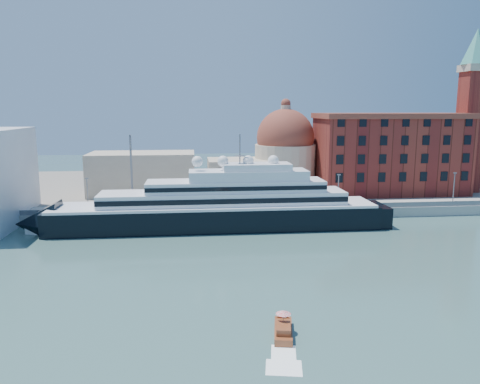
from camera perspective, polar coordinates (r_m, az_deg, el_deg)
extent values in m
plane|color=#335958|center=(83.57, -1.71, -8.39)|extent=(400.00, 400.00, 0.00)
cube|color=gray|center=(115.97, -2.96, -2.47)|extent=(180.00, 10.00, 2.50)
cube|color=slate|center=(156.24, -3.75, 0.71)|extent=(260.00, 72.00, 2.00)
cube|color=slate|center=(111.19, -2.84, -2.04)|extent=(180.00, 0.10, 1.20)
cube|color=black|center=(105.05, -3.07, -3.35)|extent=(72.92, 11.22, 6.08)
cone|color=black|center=(110.11, -23.45, -3.56)|extent=(9.35, 11.22, 11.22)
cube|color=black|center=(112.85, 15.78, -2.88)|extent=(5.61, 10.28, 5.61)
cube|color=white|center=(104.34, -3.09, -1.61)|extent=(71.05, 11.40, 0.56)
cube|color=white|center=(104.11, -2.07, -0.68)|extent=(54.22, 9.35, 2.80)
cube|color=black|center=(99.54, -1.89, -1.18)|extent=(54.22, 0.15, 1.12)
cube|color=white|center=(103.88, -0.53, 0.77)|extent=(39.26, 8.41, 2.43)
cube|color=white|center=(103.82, 1.01, 2.07)|extent=(26.18, 7.48, 2.24)
cube|color=white|center=(103.81, 2.04, 3.10)|extent=(14.96, 6.54, 1.50)
cylinder|color=slate|center=(102.95, -0.02, 5.25)|extent=(0.28, 0.28, 6.54)
sphere|color=white|center=(102.68, -5.23, 3.72)|extent=(2.43, 2.43, 2.43)
sphere|color=white|center=(102.89, -2.10, 3.77)|extent=(2.43, 2.43, 2.43)
sphere|color=white|center=(103.42, 1.01, 3.81)|extent=(2.43, 2.43, 2.43)
sphere|color=white|center=(104.24, 4.08, 3.84)|extent=(2.43, 2.43, 2.43)
cube|color=white|center=(108.22, -21.28, -4.41)|extent=(13.91, 8.49, 1.76)
cube|color=white|center=(106.67, -20.35, -3.76)|extent=(5.06, 4.04, 1.32)
cube|color=brown|center=(58.31, 5.29, -16.60)|extent=(3.19, 6.53, 1.04)
cube|color=brown|center=(56.98, 5.32, -16.28)|extent=(2.12, 2.87, 0.83)
cylinder|color=slate|center=(58.20, 5.31, -15.22)|extent=(0.06, 0.06, 1.67)
cone|color=red|center=(57.81, 5.32, -14.38)|extent=(1.88, 1.88, 0.42)
cube|color=maroon|center=(143.83, 17.81, 4.26)|extent=(42.00, 18.00, 22.00)
cube|color=brown|center=(143.20, 18.07, 8.83)|extent=(43.00, 19.00, 1.50)
cube|color=maroon|center=(154.60, 26.17, 6.50)|extent=(6.00, 6.00, 35.00)
cube|color=beige|center=(154.86, 26.72, 13.34)|extent=(7.00, 7.00, 2.00)
cone|color=teal|center=(155.42, 26.90, 15.54)|extent=(8.40, 8.40, 10.00)
cylinder|color=beige|center=(140.91, 5.47, 2.95)|extent=(18.00, 18.00, 14.00)
sphere|color=brown|center=(140.07, 5.54, 6.60)|extent=(17.00, 17.00, 17.00)
cylinder|color=beige|center=(139.81, 5.59, 9.87)|extent=(3.00, 3.00, 3.00)
cube|color=beige|center=(137.13, -0.12, 1.95)|extent=(18.00, 14.00, 10.00)
cube|color=beige|center=(139.02, -11.78, 2.26)|extent=(30.00, 16.00, 12.00)
cylinder|color=slate|center=(114.45, -18.07, -0.45)|extent=(0.24, 0.24, 8.00)
cube|color=slate|center=(113.80, -18.19, 1.58)|extent=(0.80, 0.30, 0.25)
cylinder|color=slate|center=(111.99, -2.90, -0.18)|extent=(0.24, 0.24, 8.00)
cube|color=slate|center=(111.33, -2.92, 1.89)|extent=(0.80, 0.30, 0.25)
cylinder|color=slate|center=(117.42, 11.88, 0.09)|extent=(0.24, 0.24, 8.00)
cube|color=slate|center=(116.79, 11.95, 2.07)|extent=(0.80, 0.30, 0.25)
cylinder|color=slate|center=(129.74, 24.60, 0.33)|extent=(0.24, 0.24, 8.00)
cube|color=slate|center=(129.17, 24.74, 2.12)|extent=(0.80, 0.30, 0.25)
cylinder|color=slate|center=(113.94, -13.08, 2.29)|extent=(0.50, 0.50, 18.00)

